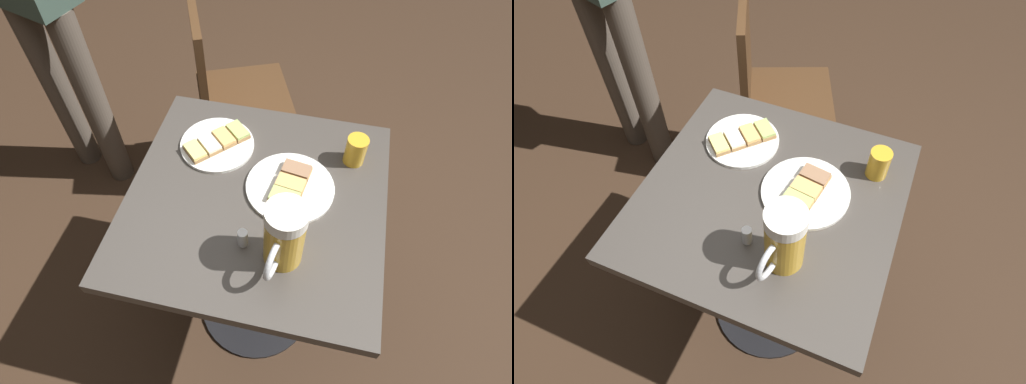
% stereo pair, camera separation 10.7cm
% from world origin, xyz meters
% --- Properties ---
extents(ground_plane, '(6.00, 6.00, 0.00)m').
position_xyz_m(ground_plane, '(0.00, 0.00, 0.00)').
color(ground_plane, '#382619').
extents(cafe_table, '(0.67, 0.68, 0.76)m').
position_xyz_m(cafe_table, '(0.00, 0.00, 0.57)').
color(cafe_table, black).
rests_on(cafe_table, ground_plane).
extents(plate_near, '(0.21, 0.21, 0.03)m').
position_xyz_m(plate_near, '(-0.15, -0.15, 0.77)').
color(plate_near, white).
rests_on(plate_near, cafe_table).
extents(plate_far, '(0.24, 0.24, 0.03)m').
position_xyz_m(plate_far, '(-0.05, 0.08, 0.76)').
color(plate_far, white).
rests_on(plate_far, cafe_table).
extents(beer_mug, '(0.16, 0.10, 0.19)m').
position_xyz_m(beer_mug, '(0.16, 0.10, 0.85)').
color(beer_mug, gold).
rests_on(beer_mug, cafe_table).
extents(beer_glass_small, '(0.06, 0.06, 0.09)m').
position_xyz_m(beer_glass_small, '(-0.18, 0.24, 0.80)').
color(beer_glass_small, gold).
rests_on(beer_glass_small, cafe_table).
extents(salt_shaker, '(0.02, 0.02, 0.05)m').
position_xyz_m(salt_shaker, '(0.15, -0.00, 0.78)').
color(salt_shaker, silver).
rests_on(salt_shaker, cafe_table).
extents(cafe_chair, '(0.50, 0.50, 0.87)m').
position_xyz_m(cafe_chair, '(-0.68, -0.27, 0.51)').
color(cafe_chair, '#472D19').
rests_on(cafe_chair, ground_plane).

